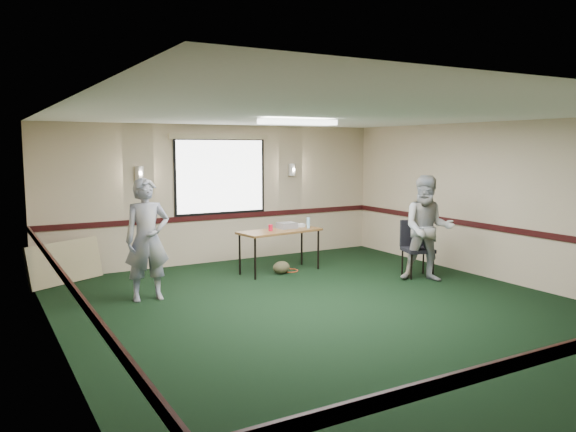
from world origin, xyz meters
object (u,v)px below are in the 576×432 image
person_right (428,229)px  person_left (147,240)px  projector (287,225)px  folding_table (280,233)px  conference_chair (416,244)px

person_right → person_left: bearing=-156.7°
projector → person_right: (1.62, -1.97, 0.07)m
person_left → person_right: 4.61m
folding_table → person_left: person_left is taller
folding_table → person_left: bearing=-173.0°
projector → person_right: person_right is taller
folding_table → person_right: size_ratio=0.90×
conference_chair → person_right: size_ratio=0.54×
folding_table → conference_chair: size_ratio=1.65×
projector → conference_chair: 2.35m
folding_table → person_right: bearing=-52.7°
folding_table → projector: bearing=22.3°
person_left → person_right: (4.46, -1.16, -0.01)m
conference_chair → person_right: (-0.11, -0.40, 0.33)m
folding_table → conference_chair: 2.43m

